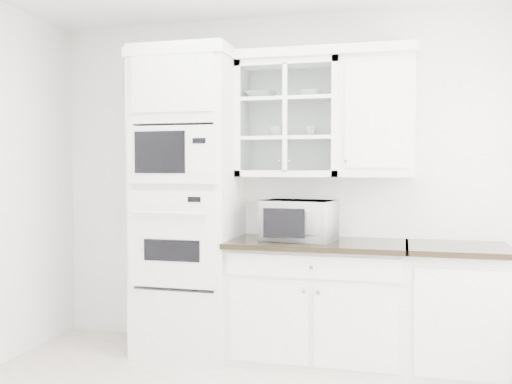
# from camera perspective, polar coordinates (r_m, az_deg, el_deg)

# --- Properties ---
(room_shell) EXTENTS (4.00, 3.50, 2.70)m
(room_shell) POSITION_cam_1_polar(r_m,az_deg,el_deg) (3.38, -1.03, 7.68)
(room_shell) COLOR white
(room_shell) RESTS_ON ground
(oven_column) EXTENTS (0.76, 0.68, 2.40)m
(oven_column) POSITION_cam_1_polar(r_m,az_deg,el_deg) (4.55, -6.76, -0.98)
(oven_column) COLOR white
(oven_column) RESTS_ON ground
(base_cabinet_run) EXTENTS (1.32, 0.67, 0.92)m
(base_cabinet_run) POSITION_cam_1_polar(r_m,az_deg,el_deg) (4.42, 6.19, -10.74)
(base_cabinet_run) COLOR white
(base_cabinet_run) RESTS_ON ground
(extra_base_cabinet) EXTENTS (0.72, 0.67, 0.92)m
(extra_base_cabinet) POSITION_cam_1_polar(r_m,az_deg,el_deg) (4.39, 19.44, -10.95)
(extra_base_cabinet) COLOR white
(extra_base_cabinet) RESTS_ON ground
(upper_cabinet_glass) EXTENTS (0.80, 0.33, 0.90)m
(upper_cabinet_glass) POSITION_cam_1_polar(r_m,az_deg,el_deg) (4.50, 3.35, 7.28)
(upper_cabinet_glass) COLOR white
(upper_cabinet_glass) RESTS_ON room_shell
(upper_cabinet_solid) EXTENTS (0.55, 0.33, 0.90)m
(upper_cabinet_solid) POSITION_cam_1_polar(r_m,az_deg,el_deg) (4.42, 12.04, 7.32)
(upper_cabinet_solid) COLOR white
(upper_cabinet_solid) RESTS_ON room_shell
(crown_molding) EXTENTS (2.14, 0.38, 0.07)m
(crown_molding) POSITION_cam_1_polar(r_m,az_deg,el_deg) (4.56, 1.98, 13.36)
(crown_molding) COLOR white
(crown_molding) RESTS_ON room_shell
(countertop_microwave) EXTENTS (0.59, 0.52, 0.30)m
(countertop_microwave) POSITION_cam_1_polar(r_m,az_deg,el_deg) (4.35, 4.42, -2.82)
(countertop_microwave) COLOR white
(countertop_microwave) RESTS_ON base_cabinet_run
(bowl_a) EXTENTS (0.26, 0.26, 0.06)m
(bowl_a) POSITION_cam_1_polar(r_m,az_deg,el_deg) (4.56, 0.49, 9.62)
(bowl_a) COLOR white
(bowl_a) RESTS_ON upper_cabinet_glass
(bowl_b) EXTENTS (0.21, 0.21, 0.06)m
(bowl_b) POSITION_cam_1_polar(r_m,az_deg,el_deg) (4.50, 5.31, 9.69)
(bowl_b) COLOR white
(bowl_b) RESTS_ON upper_cabinet_glass
(cup_a) EXTENTS (0.12, 0.12, 0.09)m
(cup_a) POSITION_cam_1_polar(r_m,az_deg,el_deg) (4.51, 2.04, 6.04)
(cup_a) COLOR white
(cup_a) RESTS_ON upper_cabinet_glass
(cup_b) EXTENTS (0.10, 0.10, 0.08)m
(cup_b) POSITION_cam_1_polar(r_m,az_deg,el_deg) (4.48, 5.52, 6.03)
(cup_b) COLOR white
(cup_b) RESTS_ON upper_cabinet_glass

